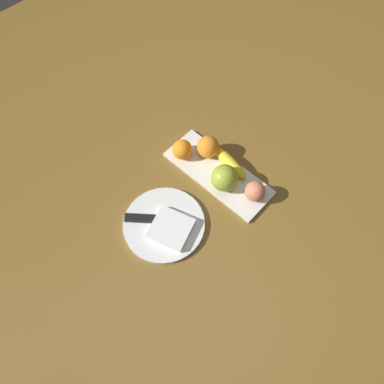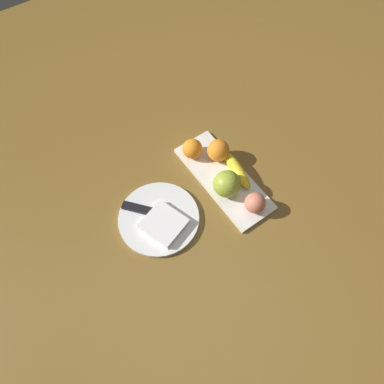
{
  "view_description": "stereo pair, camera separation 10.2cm",
  "coord_description": "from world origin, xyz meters",
  "px_view_note": "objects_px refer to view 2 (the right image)",
  "views": [
    {
      "loc": [
        0.37,
        -0.48,
        0.93
      ],
      "look_at": [
        0.03,
        -0.12,
        0.04
      ],
      "focal_mm": 32.34,
      "sensor_mm": 36.0,
      "label": 1
    },
    {
      "loc": [
        0.44,
        -0.4,
        0.93
      ],
      "look_at": [
        0.03,
        -0.12,
        0.04
      ],
      "focal_mm": 32.34,
      "sensor_mm": 36.0,
      "label": 2
    }
  ],
  "objects_px": {
    "banana": "(237,169)",
    "folded_napkin": "(164,224)",
    "orange_near_banana": "(218,150)",
    "fruit_tray": "(223,178)",
    "peach": "(255,203)",
    "knife": "(142,210)",
    "dinner_plate": "(159,218)",
    "apple": "(227,184)",
    "orange_near_apple": "(192,149)"
  },
  "relations": [
    {
      "from": "banana",
      "to": "folded_napkin",
      "type": "height_order",
      "value": "banana"
    },
    {
      "from": "orange_near_banana",
      "to": "fruit_tray",
      "type": "bearing_deg",
      "value": -24.07
    },
    {
      "from": "fruit_tray",
      "to": "peach",
      "type": "xyz_separation_m",
      "value": [
        0.13,
        0.01,
        0.04
      ]
    },
    {
      "from": "knife",
      "to": "dinner_plate",
      "type": "bearing_deg",
      "value": -9.64
    },
    {
      "from": "fruit_tray",
      "to": "knife",
      "type": "relative_size",
      "value": 2.33
    },
    {
      "from": "fruit_tray",
      "to": "folded_napkin",
      "type": "relative_size",
      "value": 3.23
    },
    {
      "from": "apple",
      "to": "dinner_plate",
      "type": "distance_m",
      "value": 0.22
    },
    {
      "from": "fruit_tray",
      "to": "orange_near_banana",
      "type": "distance_m",
      "value": 0.09
    },
    {
      "from": "peach",
      "to": "knife",
      "type": "relative_size",
      "value": 0.41
    },
    {
      "from": "fruit_tray",
      "to": "knife",
      "type": "xyz_separation_m",
      "value": [
        -0.05,
        -0.27,
        0.01
      ]
    },
    {
      "from": "orange_near_apple",
      "to": "dinner_plate",
      "type": "height_order",
      "value": "orange_near_apple"
    },
    {
      "from": "dinner_plate",
      "to": "peach",
      "type": "bearing_deg",
      "value": 61.49
    },
    {
      "from": "orange_near_apple",
      "to": "dinner_plate",
      "type": "xyz_separation_m",
      "value": [
        0.13,
        -0.21,
        -0.04
      ]
    },
    {
      "from": "apple",
      "to": "dinner_plate",
      "type": "bearing_deg",
      "value": -100.99
    },
    {
      "from": "orange_near_apple",
      "to": "knife",
      "type": "height_order",
      "value": "orange_near_apple"
    },
    {
      "from": "apple",
      "to": "peach",
      "type": "height_order",
      "value": "apple"
    },
    {
      "from": "folded_napkin",
      "to": "knife",
      "type": "xyz_separation_m",
      "value": [
        -0.08,
        -0.03,
        -0.0
      ]
    },
    {
      "from": "peach",
      "to": "fruit_tray",
      "type": "bearing_deg",
      "value": -176.22
    },
    {
      "from": "fruit_tray",
      "to": "peach",
      "type": "bearing_deg",
      "value": 3.78
    },
    {
      "from": "orange_near_apple",
      "to": "knife",
      "type": "distance_m",
      "value": 0.25
    },
    {
      "from": "knife",
      "to": "apple",
      "type": "bearing_deg",
      "value": 30.08
    },
    {
      "from": "peach",
      "to": "apple",
      "type": "bearing_deg",
      "value": -161.0
    },
    {
      "from": "folded_napkin",
      "to": "apple",
      "type": "bearing_deg",
      "value": 86.78
    },
    {
      "from": "apple",
      "to": "peach",
      "type": "relative_size",
      "value": 1.33
    },
    {
      "from": "fruit_tray",
      "to": "dinner_plate",
      "type": "bearing_deg",
      "value": -90.0
    },
    {
      "from": "banana",
      "to": "orange_near_apple",
      "type": "height_order",
      "value": "orange_near_apple"
    },
    {
      "from": "knife",
      "to": "fruit_tray",
      "type": "bearing_deg",
      "value": 40.14
    },
    {
      "from": "peach",
      "to": "folded_napkin",
      "type": "height_order",
      "value": "peach"
    },
    {
      "from": "fruit_tray",
      "to": "folded_napkin",
      "type": "xyz_separation_m",
      "value": [
        0.03,
        -0.24,
        0.02
      ]
    },
    {
      "from": "apple",
      "to": "dinner_plate",
      "type": "xyz_separation_m",
      "value": [
        -0.04,
        -0.22,
        -0.05
      ]
    },
    {
      "from": "orange_near_banana",
      "to": "dinner_plate",
      "type": "distance_m",
      "value": 0.28
    },
    {
      "from": "fruit_tray",
      "to": "apple",
      "type": "relative_size",
      "value": 4.31
    },
    {
      "from": "dinner_plate",
      "to": "folded_napkin",
      "type": "height_order",
      "value": "folded_napkin"
    },
    {
      "from": "fruit_tray",
      "to": "orange_near_apple",
      "type": "bearing_deg",
      "value": -167.16
    },
    {
      "from": "orange_near_apple",
      "to": "banana",
      "type": "bearing_deg",
      "value": 28.08
    },
    {
      "from": "dinner_plate",
      "to": "knife",
      "type": "bearing_deg",
      "value": -149.85
    },
    {
      "from": "orange_near_banana",
      "to": "knife",
      "type": "xyz_separation_m",
      "value": [
        0.02,
        -0.3,
        -0.03
      ]
    },
    {
      "from": "dinner_plate",
      "to": "folded_napkin",
      "type": "bearing_deg",
      "value": -0.0
    },
    {
      "from": "dinner_plate",
      "to": "orange_near_apple",
      "type": "bearing_deg",
      "value": 121.05
    },
    {
      "from": "orange_near_banana",
      "to": "peach",
      "type": "relative_size",
      "value": 1.15
    },
    {
      "from": "peach",
      "to": "knife",
      "type": "height_order",
      "value": "peach"
    },
    {
      "from": "fruit_tray",
      "to": "peach",
      "type": "height_order",
      "value": "peach"
    },
    {
      "from": "banana",
      "to": "dinner_plate",
      "type": "relative_size",
      "value": 0.64
    },
    {
      "from": "apple",
      "to": "orange_near_banana",
      "type": "relative_size",
      "value": 1.16
    },
    {
      "from": "orange_near_apple",
      "to": "fruit_tray",
      "type": "bearing_deg",
      "value": 12.84
    },
    {
      "from": "apple",
      "to": "dinner_plate",
      "type": "relative_size",
      "value": 0.35
    },
    {
      "from": "orange_near_banana",
      "to": "knife",
      "type": "distance_m",
      "value": 0.3
    },
    {
      "from": "banana",
      "to": "knife",
      "type": "height_order",
      "value": "banana"
    },
    {
      "from": "orange_near_apple",
      "to": "dinner_plate",
      "type": "relative_size",
      "value": 0.27
    },
    {
      "from": "apple",
      "to": "banana",
      "type": "relative_size",
      "value": 0.54
    }
  ]
}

